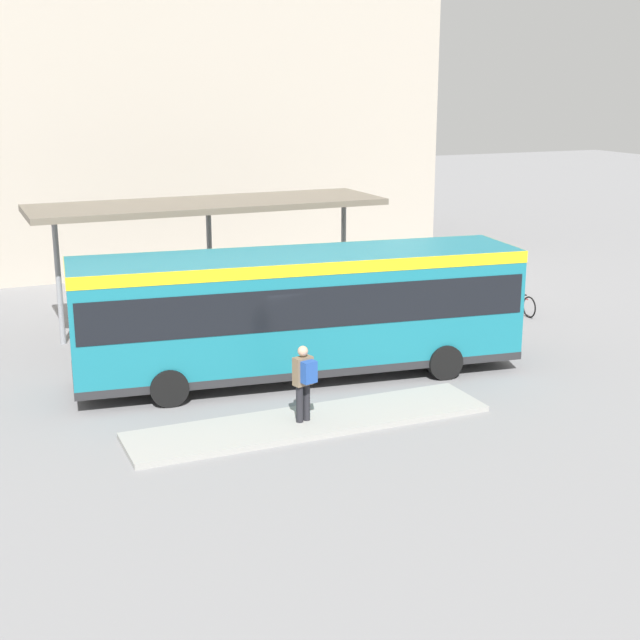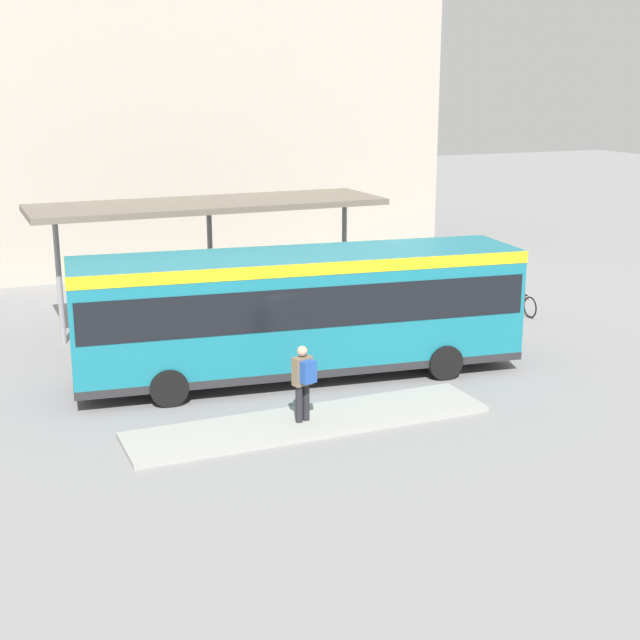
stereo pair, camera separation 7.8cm
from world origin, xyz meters
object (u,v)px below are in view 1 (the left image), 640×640
at_px(city_bus, 300,306).
at_px(potted_planter_near_shelter, 378,311).
at_px(bicycle_green, 504,298).
at_px(bicycle_red, 521,303).
at_px(bicycle_orange, 491,292).
at_px(pedestrian_waiting, 304,379).

xyz_separation_m(city_bus, potted_planter_near_shelter, (3.79, 3.04, -1.24)).
bearing_deg(potted_planter_near_shelter, bicycle_green, 9.17).
xyz_separation_m(city_bus, bicycle_red, (8.98, 3.04, -1.52)).
distance_m(bicycle_red, bicycle_orange, 1.66).
bearing_deg(pedestrian_waiting, bicycle_orange, -67.13).
relative_size(city_bus, bicycle_green, 7.05).
height_order(pedestrian_waiting, bicycle_red, pedestrian_waiting).
relative_size(bicycle_green, potted_planter_near_shelter, 1.33).
relative_size(bicycle_green, bicycle_orange, 0.94).
bearing_deg(city_bus, bicycle_green, 30.47).
xyz_separation_m(bicycle_red, bicycle_green, (-0.09, 0.83, -0.00)).
bearing_deg(bicycle_red, bicycle_green, 7.16).
relative_size(pedestrian_waiting, potted_planter_near_shelter, 1.40).
distance_m(pedestrian_waiting, potted_planter_near_shelter, 8.04).
distance_m(pedestrian_waiting, bicycle_green, 12.38).
bearing_deg(bicycle_orange, bicycle_red, 171.20).
xyz_separation_m(pedestrian_waiting, bicycle_red, (10.20, 6.26, -0.75)).
bearing_deg(potted_planter_near_shelter, bicycle_red, -0.05).
distance_m(bicycle_red, bicycle_green, 0.83).
bearing_deg(potted_planter_near_shelter, pedestrian_waiting, -128.64).
xyz_separation_m(bicycle_orange, potted_planter_near_shelter, (-5.17, -1.65, 0.26)).
xyz_separation_m(city_bus, bicycle_orange, (8.96, 4.70, -1.50)).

